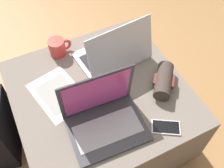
# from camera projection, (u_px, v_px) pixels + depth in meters

# --- Properties ---
(ground_plane) EXTENTS (14.00, 14.00, 0.00)m
(ground_plane) POSITION_uv_depth(u_px,v_px,m) (102.00, 130.00, 1.66)
(ground_plane) COLOR #9E7042
(ottoman) EXTENTS (0.85, 0.84, 0.43)m
(ottoman) POSITION_uv_depth(u_px,v_px,m) (101.00, 113.00, 1.49)
(ottoman) COLOR #3D3832
(ottoman) RESTS_ON ground_plane
(laptop_near) EXTENTS (0.35, 0.28, 0.27)m
(laptop_near) POSITION_uv_depth(u_px,v_px,m) (104.00, 117.00, 1.17)
(laptop_near) COLOR #333338
(laptop_near) RESTS_ON ottoman
(laptop_far) EXTENTS (0.39, 0.29, 0.26)m
(laptop_far) POSITION_uv_depth(u_px,v_px,m) (114.00, 53.00, 1.41)
(laptop_far) COLOR silver
(laptop_far) RESTS_ON ottoman
(cell_phone) EXTENTS (0.15, 0.13, 0.01)m
(cell_phone) POSITION_uv_depth(u_px,v_px,m) (166.00, 127.00, 1.19)
(cell_phone) COLOR white
(cell_phone) RESTS_ON ottoman
(paper_sheet) EXTENTS (0.27, 0.33, 0.00)m
(paper_sheet) POSITION_uv_depth(u_px,v_px,m) (58.00, 94.00, 1.31)
(paper_sheet) COLOR silver
(paper_sheet) RESTS_ON ottoman
(wrist_brace) EXTENTS (0.19, 0.20, 0.08)m
(wrist_brace) POSITION_uv_depth(u_px,v_px,m) (164.00, 81.00, 1.31)
(wrist_brace) COLOR #3D332D
(wrist_brace) RESTS_ON ottoman
(coffee_mug) EXTENTS (0.13, 0.09, 0.09)m
(coffee_mug) POSITION_uv_depth(u_px,v_px,m) (58.00, 47.00, 1.45)
(coffee_mug) COLOR red
(coffee_mug) RESTS_ON ottoman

